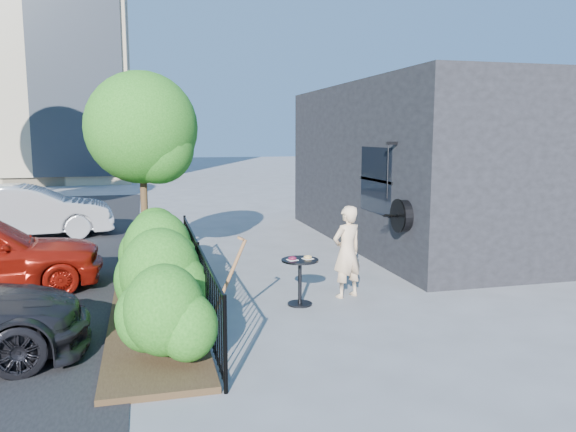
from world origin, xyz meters
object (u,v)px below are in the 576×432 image
object	(u,v)px
shovel	(225,292)
woman	(347,252)
cafe_table	(300,273)
patio_tree	(145,135)
car_silver	(28,212)

from	to	relation	value
shovel	woman	bearing A→B (deg)	30.66
cafe_table	woman	xyz separation A→B (m)	(0.90, 0.25, 0.26)
patio_tree	car_silver	xyz separation A→B (m)	(-3.11, 4.71, -2.05)
cafe_table	shovel	size ratio (longest dim) A/B	0.57
shovel	car_silver	world-z (taller)	car_silver
patio_tree	car_silver	bearing A→B (deg)	123.41
car_silver	shovel	bearing A→B (deg)	-160.18
patio_tree	car_silver	world-z (taller)	patio_tree
cafe_table	car_silver	distance (m)	9.36
woman	patio_tree	bearing A→B (deg)	-57.99
cafe_table	car_silver	world-z (taller)	car_silver
patio_tree	shovel	bearing A→B (deg)	-76.23
shovel	car_silver	size ratio (longest dim) A/B	0.33
woman	car_silver	bearing A→B (deg)	-68.06
car_silver	cafe_table	bearing A→B (deg)	-149.61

